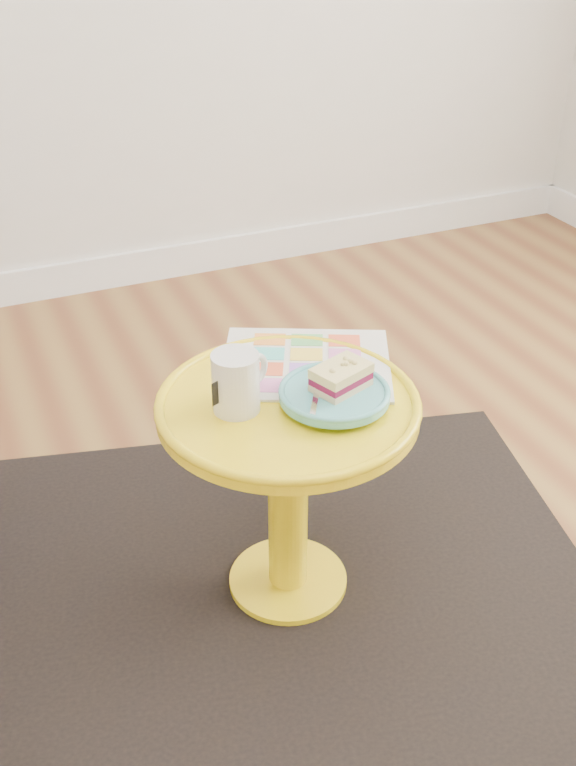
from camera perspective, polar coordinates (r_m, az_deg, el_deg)
name	(u,v)px	position (r m, az deg, el deg)	size (l,w,h in m)	color
floor	(344,739)	(1.62, 3.74, -22.65)	(4.00, 4.00, 0.00)	brown
rug	(288,583)	(1.86, 0.00, -13.20)	(1.30, 1.10, 0.01)	black
side_table	(288,458)	(1.64, 0.00, -5.06)	(0.49, 0.49, 0.46)	yellow
newspaper	(306,363)	(1.68, 1.22, 1.32)	(0.33, 0.28, 0.01)	silver
mug	(237,380)	(1.52, -3.45, 0.18)	(0.12, 0.09, 0.11)	silver
plate	(334,395)	(1.56, 3.12, -0.79)	(0.20, 0.20, 0.02)	#4FA4A8
cake_slice	(341,377)	(1.55, 3.57, 0.40)	(0.12, 0.10, 0.05)	#D3BC8C
fork	(317,393)	(1.54, 1.93, -0.69)	(0.09, 0.13, 0.00)	silver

